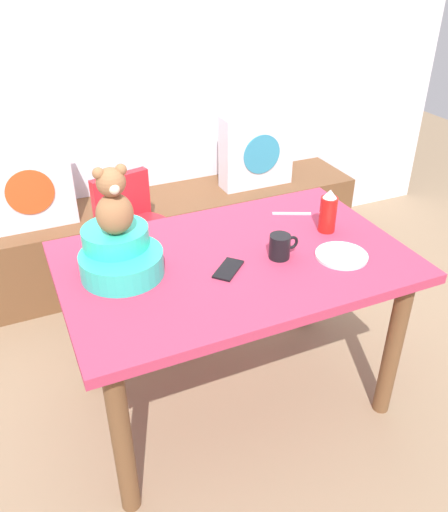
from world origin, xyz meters
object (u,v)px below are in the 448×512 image
(coffee_mug, at_px, (280,246))
(pillow_floral_right, at_px, (256,151))
(pillow_floral_left, at_px, (28,187))
(teddy_bear, at_px, (113,203))
(highchair, at_px, (136,233))
(ketchup_bottle, at_px, (328,212))
(cell_phone, at_px, (228,269))
(infant_seat_teal, at_px, (120,255))
(dining_table, at_px, (234,281))
(dinner_plate_near, at_px, (341,255))
(book_stack, at_px, (124,202))

(coffee_mug, bearing_deg, pillow_floral_right, 66.66)
(pillow_floral_left, height_order, teddy_bear, teddy_bear)
(highchair, distance_m, ketchup_bottle, 0.99)
(pillow_floral_right, distance_m, cell_phone, 1.43)
(infant_seat_teal, bearing_deg, ketchup_bottle, -2.82)
(pillow_floral_right, distance_m, dining_table, 1.34)
(highchair, bearing_deg, dinner_plate_near, -57.52)
(teddy_bear, height_order, cell_phone, teddy_bear)
(pillow_floral_left, height_order, ketchup_bottle, ketchup_bottle)
(ketchup_bottle, distance_m, coffee_mug, 0.30)
(pillow_floral_right, xyz_separation_m, ketchup_bottle, (-0.25, -1.11, 0.15))
(pillow_floral_left, bearing_deg, dining_table, -60.99)
(pillow_floral_left, relative_size, book_stack, 2.20)
(highchair, relative_size, infant_seat_teal, 2.39)
(ketchup_bottle, bearing_deg, infant_seat_teal, 177.18)
(pillow_floral_left, xyz_separation_m, teddy_bear, (0.22, -1.07, 0.34))
(dinner_plate_near, bearing_deg, coffee_mug, 156.28)
(dining_table, xyz_separation_m, ketchup_bottle, (0.44, 0.04, 0.19))
(book_stack, xyz_separation_m, dinner_plate_near, (0.52, -1.33, 0.25))
(dinner_plate_near, relative_size, cell_phone, 1.39)
(dinner_plate_near, bearing_deg, pillow_floral_right, 76.73)
(pillow_floral_left, relative_size, teddy_bear, 1.76)
(pillow_floral_left, bearing_deg, teddy_bear, -78.44)
(pillow_floral_left, distance_m, teddy_bear, 1.14)
(cell_phone, bearing_deg, coffee_mug, -132.16)
(dining_table, xyz_separation_m, infant_seat_teal, (-0.42, 0.08, 0.18))
(dining_table, height_order, dinner_plate_near, dinner_plate_near)
(infant_seat_teal, distance_m, cell_phone, 0.40)
(teddy_bear, distance_m, cell_phone, 0.48)
(highchair, distance_m, infant_seat_teal, 0.75)
(pillow_floral_left, bearing_deg, dinner_plate_near, -52.39)
(book_stack, xyz_separation_m, cell_phone, (0.09, -1.24, 0.25))
(teddy_bear, xyz_separation_m, ketchup_bottle, (0.86, -0.04, -0.19))
(pillow_floral_left, height_order, cell_phone, pillow_floral_left)
(infant_seat_teal, distance_m, ketchup_bottle, 0.86)
(highchair, bearing_deg, pillow_floral_left, 136.64)
(pillow_floral_right, relative_size, book_stack, 2.20)
(pillow_floral_right, relative_size, cell_phone, 3.06)
(highchair, xyz_separation_m, coffee_mug, (0.36, -0.80, 0.27))
(infant_seat_teal, height_order, coffee_mug, infant_seat_teal)
(dining_table, height_order, ketchup_bottle, ketchup_bottle)
(dining_table, height_order, infant_seat_teal, infant_seat_teal)
(coffee_mug, bearing_deg, cell_phone, -179.14)
(pillow_floral_left, bearing_deg, pillow_floral_right, 0.00)
(pillow_floral_left, distance_m, dinner_plate_near, 1.66)
(pillow_floral_right, bearing_deg, highchair, -154.73)
(dinner_plate_near, bearing_deg, book_stack, 111.33)
(pillow_floral_right, bearing_deg, ketchup_bottle, -102.46)
(pillow_floral_right, bearing_deg, dinner_plate_near, -103.27)
(dining_table, bearing_deg, coffee_mug, -23.45)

